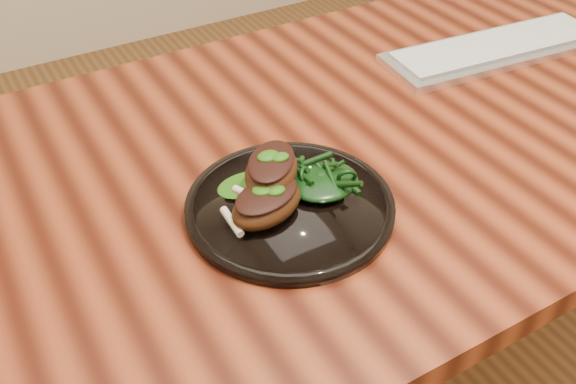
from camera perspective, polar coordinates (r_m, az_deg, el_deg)
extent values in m
cube|color=#371006|center=(1.06, 9.30, 5.44)|extent=(1.60, 0.80, 0.04)
cylinder|color=#3C200D|center=(1.92, 19.58, 6.97)|extent=(0.06, 0.06, 0.71)
cylinder|color=black|center=(0.85, 0.17, -1.32)|extent=(0.28, 0.28, 0.02)
torus|color=black|center=(0.85, 0.17, -1.22)|extent=(0.28, 0.28, 0.01)
cylinder|color=black|center=(0.85, 0.17, -1.06)|extent=(0.18, 0.18, 0.00)
ellipsoid|color=#3D1E0B|center=(0.81, -1.89, -1.11)|extent=(0.12, 0.10, 0.04)
ellipsoid|color=black|center=(0.80, -1.91, -0.21)|extent=(0.11, 0.09, 0.01)
cylinder|color=beige|center=(0.81, -5.01, -2.64)|extent=(0.01, 0.05, 0.01)
ellipsoid|color=#144507|center=(0.80, -1.92, 0.13)|extent=(0.03, 0.02, 0.01)
ellipsoid|color=#3D1E0B|center=(0.84, -1.49, 1.88)|extent=(0.12, 0.12, 0.04)
ellipsoid|color=black|center=(0.83, -1.50, 2.77)|extent=(0.11, 0.11, 0.01)
cylinder|color=beige|center=(0.81, -3.37, -0.33)|extent=(0.03, 0.05, 0.01)
ellipsoid|color=#144507|center=(0.83, -1.51, 3.11)|extent=(0.03, 0.02, 0.01)
ellipsoid|color=#144507|center=(0.88, -3.77, 0.66)|extent=(0.08, 0.05, 0.01)
ellipsoid|color=black|center=(0.87, 3.13, 0.97)|extent=(0.10, 0.09, 0.02)
cube|color=silver|center=(1.30, 18.04, 11.94)|extent=(0.46, 0.18, 0.01)
cube|color=silver|center=(1.29, 18.14, 12.36)|extent=(0.42, 0.14, 0.01)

